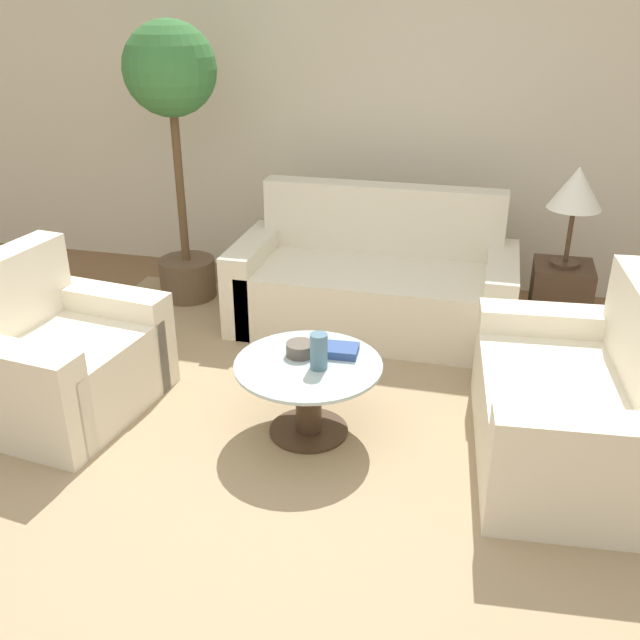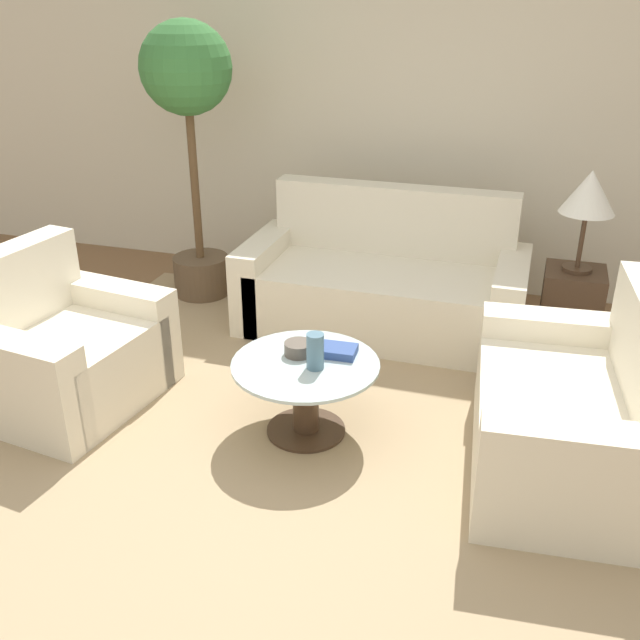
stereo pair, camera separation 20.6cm
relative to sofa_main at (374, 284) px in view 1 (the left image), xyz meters
name	(u,v)px [view 1 (the left image)]	position (x,y,z in m)	size (l,w,h in m)	color
ground_plane	(256,493)	(-0.21, -1.98, -0.30)	(14.00, 14.00, 0.00)	brown
wall_back	(372,113)	(-0.21, 0.89, 1.00)	(10.00, 0.06, 2.60)	beige
rug	(309,431)	(-0.09, -1.43, -0.29)	(3.71, 3.69, 0.01)	tan
sofa_main	(374,284)	(0.00, 0.00, 0.00)	(1.89, 0.87, 0.93)	beige
armchair	(56,361)	(-1.52, -1.52, 0.00)	(0.92, 1.07, 0.89)	beige
loveseat	(582,409)	(1.27, -1.34, 0.00)	(0.94, 1.37, 0.91)	beige
coffee_table	(308,388)	(-0.09, -1.43, -0.02)	(0.77, 0.77, 0.42)	#422D1E
side_table	(558,306)	(1.22, -0.05, -0.01)	(0.37, 0.37, 0.56)	#422D1E
table_lamp	(576,190)	(1.22, -0.05, 0.75)	(0.33, 0.33, 0.63)	#422D1E
potted_plant	(173,109)	(-1.46, 0.12, 1.10)	(0.63, 0.63, 1.98)	brown
vase	(319,351)	(-0.03, -1.47, 0.22)	(0.09, 0.09, 0.19)	slate
bowl	(300,349)	(-0.16, -1.35, 0.16)	(0.15, 0.15, 0.07)	brown
book_stack	(336,350)	(0.02, -1.30, 0.15)	(0.24, 0.16, 0.04)	#334C8C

